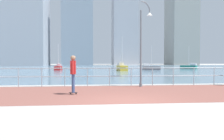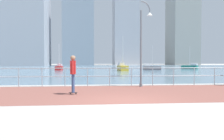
{
  "view_description": "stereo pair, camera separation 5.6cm",
  "coord_description": "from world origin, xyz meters",
  "px_view_note": "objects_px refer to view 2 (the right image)",
  "views": [
    {
      "loc": [
        -1.52,
        -9.55,
        1.56
      ],
      "look_at": [
        -0.1,
        3.71,
        1.1
      ],
      "focal_mm": 39.99,
      "sensor_mm": 36.0,
      "label": 1
    },
    {
      "loc": [
        -1.46,
        -9.55,
        1.56
      ],
      "look_at": [
        -0.1,
        3.71,
        1.1
      ],
      "focal_mm": 39.99,
      "sensor_mm": 36.0,
      "label": 2
    }
  ],
  "objects_px": {
    "sailboat_red": "(190,67)",
    "sailboat_navy": "(151,68)",
    "skateboarder": "(73,71)",
    "sailboat_ivory": "(122,67)",
    "sailboat_teal": "(59,68)",
    "lamppost": "(144,39)"
  },
  "relations": [
    {
      "from": "sailboat_red",
      "to": "sailboat_navy",
      "type": "distance_m",
      "value": 12.38
    },
    {
      "from": "sailboat_red",
      "to": "skateboarder",
      "type": "bearing_deg",
      "value": -119.99
    },
    {
      "from": "sailboat_ivory",
      "to": "sailboat_navy",
      "type": "relative_size",
      "value": 1.3
    },
    {
      "from": "skateboarder",
      "to": "sailboat_teal",
      "type": "xyz_separation_m",
      "value": [
        -4.28,
        33.81,
        -0.66
      ]
    },
    {
      "from": "lamppost",
      "to": "sailboat_ivory",
      "type": "distance_m",
      "value": 26.79
    },
    {
      "from": "sailboat_ivory",
      "to": "sailboat_navy",
      "type": "distance_m",
      "value": 6.25
    },
    {
      "from": "lamppost",
      "to": "sailboat_teal",
      "type": "height_order",
      "value": "lamppost"
    },
    {
      "from": "skateboarder",
      "to": "sailboat_red",
      "type": "height_order",
      "value": "sailboat_red"
    },
    {
      "from": "sailboat_ivory",
      "to": "skateboarder",
      "type": "bearing_deg",
      "value": -102.66
    },
    {
      "from": "sailboat_red",
      "to": "sailboat_ivory",
      "type": "xyz_separation_m",
      "value": [
        -15.97,
        -9.46,
        0.1
      ]
    },
    {
      "from": "lamppost",
      "to": "sailboat_red",
      "type": "relative_size",
      "value": 1.11
    },
    {
      "from": "lamppost",
      "to": "sailboat_red",
      "type": "height_order",
      "value": "lamppost"
    },
    {
      "from": "skateboarder",
      "to": "sailboat_navy",
      "type": "height_order",
      "value": "sailboat_navy"
    },
    {
      "from": "sailboat_teal",
      "to": "sailboat_ivory",
      "type": "xyz_separation_m",
      "value": [
        10.97,
        -4.0,
        0.1
      ]
    },
    {
      "from": "lamppost",
      "to": "sailboat_navy",
      "type": "bearing_deg",
      "value": 74.2
    },
    {
      "from": "sailboat_red",
      "to": "lamppost",
      "type": "bearing_deg",
      "value": -117.2
    },
    {
      "from": "sailboat_ivory",
      "to": "sailboat_teal",
      "type": "bearing_deg",
      "value": 159.98
    },
    {
      "from": "sailboat_teal",
      "to": "sailboat_ivory",
      "type": "relative_size",
      "value": 0.82
    },
    {
      "from": "sailboat_red",
      "to": "sailboat_ivory",
      "type": "bearing_deg",
      "value": -149.37
    },
    {
      "from": "lamppost",
      "to": "sailboat_navy",
      "type": "distance_m",
      "value": 30.36
    },
    {
      "from": "lamppost",
      "to": "skateboarder",
      "type": "xyz_separation_m",
      "value": [
        -4.15,
        -3.25,
        -1.81
      ]
    },
    {
      "from": "sailboat_teal",
      "to": "sailboat_red",
      "type": "bearing_deg",
      "value": 11.45
    }
  ]
}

